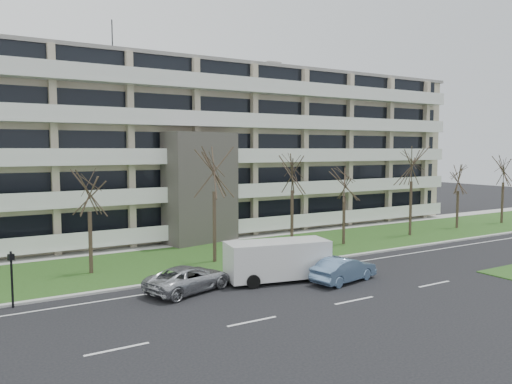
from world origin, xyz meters
TOP-DOWN VIEW (x-y plane):
  - ground at (0.00, 0.00)m, footprint 160.00×160.00m
  - grass_verge at (0.00, 13.00)m, footprint 90.00×10.00m
  - curb at (0.00, 8.00)m, footprint 90.00×0.35m
  - sidewalk at (0.00, 18.50)m, footprint 90.00×2.00m
  - lane_edge_line at (0.00, 6.50)m, footprint 90.00×0.12m
  - apartment_building at (-0.01, 25.32)m, footprint 60.50×15.10m
  - silver_pickup at (-6.51, 5.86)m, footprint 5.46×3.76m
  - blue_sedan at (1.93, 3.04)m, footprint 4.61×2.39m
  - white_van at (-1.14, 5.21)m, footprint 6.31×3.34m
  - pedestrian_signal at (-14.94, 7.62)m, footprint 0.32×0.29m
  - tree_2 at (-10.17, 12.41)m, footprint 3.44×3.44m
  - tree_3 at (-2.27, 11.34)m, footprint 4.30×4.30m
  - tree_4 at (4.36, 11.72)m, footprint 4.10×4.10m
  - tree_5 at (9.36, 11.65)m, footprint 3.42×3.42m
  - tree_6 at (17.17, 11.83)m, footprint 4.30×4.30m
  - tree_7 at (24.22, 12.34)m, footprint 3.25×3.25m
  - tree_8 at (31.06, 12.14)m, footprint 3.78×3.78m

SIDE VIEW (x-z plane):
  - ground at x=0.00m, z-range 0.00..0.00m
  - lane_edge_line at x=0.00m, z-range 0.00..0.01m
  - grass_verge at x=0.00m, z-range 0.00..0.06m
  - sidewalk at x=0.00m, z-range 0.00..0.08m
  - curb at x=0.00m, z-range 0.00..0.12m
  - silver_pickup at x=-6.51m, z-range 0.00..1.39m
  - blue_sedan at x=1.93m, z-range 0.00..1.45m
  - white_van at x=-1.14m, z-range 0.23..2.55m
  - pedestrian_signal at x=-14.94m, z-range 0.38..3.14m
  - tree_7 at x=24.22m, z-range 1.80..8.29m
  - tree_5 at x=9.36m, z-range 1.89..8.73m
  - tree_2 at x=-10.17m, z-range 1.91..8.80m
  - tree_8 at x=31.06m, z-range 2.10..9.66m
  - tree_4 at x=4.36m, z-range 2.28..10.48m
  - tree_3 at x=-2.27m, z-range 2.39..10.98m
  - tree_6 at x=17.17m, z-range 2.39..11.00m
  - apartment_building at x=-0.01m, z-range -1.76..16.99m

